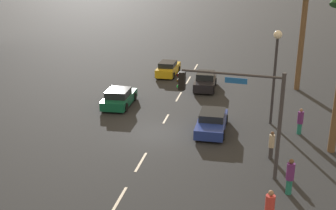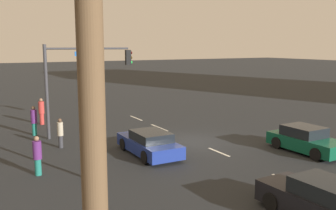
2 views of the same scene
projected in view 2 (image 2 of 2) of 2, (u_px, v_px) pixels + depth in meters
ground_plane at (192, 141)px, 22.08m from camera, size 220.00×220.00×0.00m
lane_stripe_2 at (295, 183)px, 15.37m from camera, size 2.51×0.14×0.01m
lane_stripe_3 at (219, 152)px, 19.84m from camera, size 1.81×0.14×0.01m
lane_stripe_4 at (159, 128)px, 25.73m from camera, size 2.37×0.14×0.01m
lane_stripe_5 at (136, 118)px, 29.07m from camera, size 2.11×0.14×0.01m
car_0 at (149, 143)px, 19.36m from camera, size 4.38×1.92×1.24m
car_1 at (320, 201)px, 12.03m from camera, size 4.09×1.91×1.40m
car_3 at (306, 140)px, 19.87m from camera, size 4.15×2.01×1.34m
traffic_signal at (79, 74)px, 22.81m from camera, size 0.83×5.36×5.62m
streetlamp at (85, 73)px, 15.21m from camera, size 0.56×0.56×6.39m
pedestrian_0 at (37, 155)px, 16.22m from camera, size 0.37×0.37×1.73m
pedestrian_1 at (41, 111)px, 26.62m from camera, size 0.56×0.56×1.87m
pedestrian_2 at (60, 132)px, 20.56m from camera, size 0.41×0.41×1.64m
pedestrian_3 at (34, 120)px, 23.43m from camera, size 0.45×0.45×1.84m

